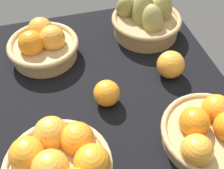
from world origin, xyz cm
name	(u,v)px	position (x,y,z in cm)	size (l,w,h in cm)	color
market_tray	(108,97)	(0.00, 0.00, 1.50)	(84.00, 72.00, 3.00)	black
basket_near_left	(43,45)	(-21.29, -15.65, 7.61)	(22.49, 22.49, 11.29)	tan
basket_far_right	(209,132)	(21.72, 19.95, 6.79)	(24.43, 24.43, 9.95)	tan
basket_far_left_pears	(146,20)	(-24.17, 19.92, 8.29)	(23.98, 23.98, 16.19)	tan
basket_near_right	(60,164)	(21.09, -16.55, 7.95)	(24.45, 24.45, 11.92)	tan
loose_orange_front_gap	(171,65)	(-2.53, 20.00, 7.17)	(8.34, 8.34, 8.34)	#F49E33
loose_orange_back_gap	(107,93)	(2.89, -1.12, 6.70)	(7.40, 7.40, 7.40)	orange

